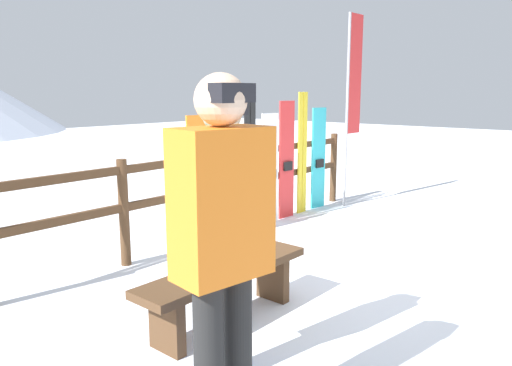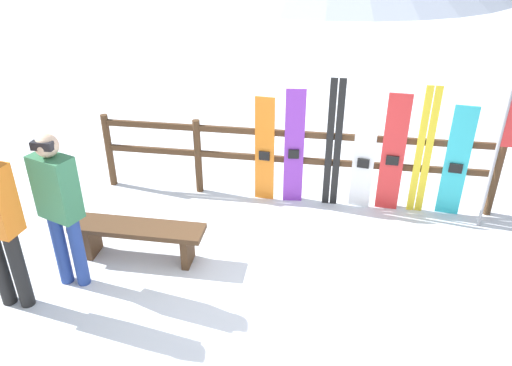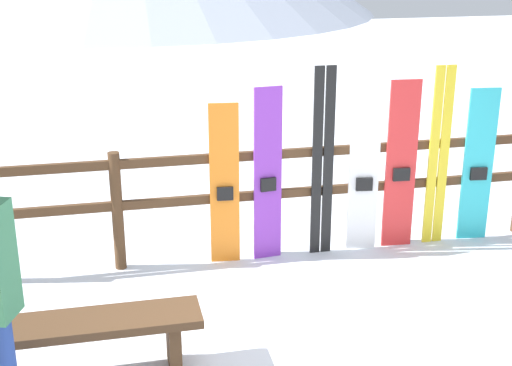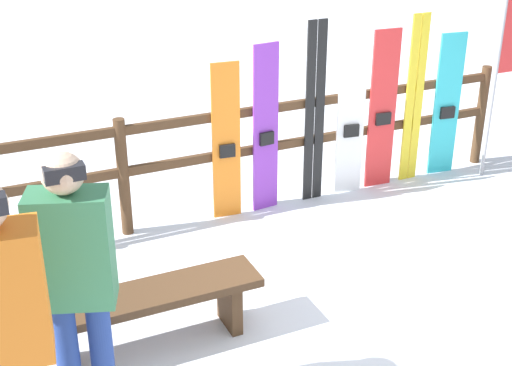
{
  "view_description": "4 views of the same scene",
  "coord_description": "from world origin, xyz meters",
  "px_view_note": "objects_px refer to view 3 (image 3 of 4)",
  "views": [
    {
      "loc": [
        -4.06,
        -1.98,
        1.71
      ],
      "look_at": [
        -0.58,
        1.0,
        0.86
      ],
      "focal_mm": 35.0,
      "sensor_mm": 36.0,
      "label": 1
    },
    {
      "loc": [
        0.47,
        -3.87,
        3.46
      ],
      "look_at": [
        -0.3,
        0.96,
        0.81
      ],
      "focal_mm": 35.0,
      "sensor_mm": 36.0,
      "label": 2
    },
    {
      "loc": [
        -1.34,
        -3.73,
        2.79
      ],
      "look_at": [
        -0.29,
        1.05,
        1.08
      ],
      "focal_mm": 50.0,
      "sensor_mm": 36.0,
      "label": 3
    },
    {
      "loc": [
        -2.56,
        -3.42,
        3.04
      ],
      "look_at": [
        -0.53,
        1.02,
        0.79
      ],
      "focal_mm": 50.0,
      "sensor_mm": 36.0,
      "label": 4
    }
  ],
  "objects_px": {
    "snowboard_orange": "(224,185)",
    "snowboard_purple": "(268,176)",
    "bench": "(87,334)",
    "snowboard_white": "(364,176)",
    "snowboard_red": "(401,166)",
    "ski_pair_black": "(323,163)",
    "snowboard_cyan": "(478,166)",
    "ski_pair_yellow": "(439,157)"
  },
  "relations": [
    {
      "from": "bench",
      "to": "snowboard_white",
      "type": "relative_size",
      "value": 1.04
    },
    {
      "from": "bench",
      "to": "snowboard_red",
      "type": "height_order",
      "value": "snowboard_red"
    },
    {
      "from": "bench",
      "to": "snowboard_purple",
      "type": "relative_size",
      "value": 0.95
    },
    {
      "from": "snowboard_purple",
      "to": "snowboard_white",
      "type": "relative_size",
      "value": 1.1
    },
    {
      "from": "snowboard_white",
      "to": "snowboard_red",
      "type": "xyz_separation_m",
      "value": [
        0.36,
        0.0,
        0.08
      ]
    },
    {
      "from": "ski_pair_black",
      "to": "snowboard_cyan",
      "type": "distance_m",
      "value": 1.53
    },
    {
      "from": "bench",
      "to": "ski_pair_black",
      "type": "relative_size",
      "value": 0.86
    },
    {
      "from": "snowboard_purple",
      "to": "ski_pair_black",
      "type": "bearing_deg",
      "value": 0.38
    },
    {
      "from": "snowboard_red",
      "to": "snowboard_cyan",
      "type": "bearing_deg",
      "value": -0.01
    },
    {
      "from": "snowboard_purple",
      "to": "ski_pair_black",
      "type": "xyz_separation_m",
      "value": [
        0.5,
        0.0,
        0.08
      ]
    },
    {
      "from": "bench",
      "to": "snowboard_purple",
      "type": "xyz_separation_m",
      "value": [
        1.58,
        1.57,
        0.45
      ]
    },
    {
      "from": "snowboard_orange",
      "to": "snowboard_white",
      "type": "height_order",
      "value": "snowboard_orange"
    },
    {
      "from": "snowboard_orange",
      "to": "ski_pair_black",
      "type": "distance_m",
      "value": 0.9
    },
    {
      "from": "ski_pair_black",
      "to": "snowboard_white",
      "type": "bearing_deg",
      "value": -0.51
    },
    {
      "from": "bench",
      "to": "snowboard_white",
      "type": "xyz_separation_m",
      "value": [
        2.47,
        1.57,
        0.38
      ]
    },
    {
      "from": "bench",
      "to": "snowboard_orange",
      "type": "height_order",
      "value": "snowboard_orange"
    },
    {
      "from": "snowboard_cyan",
      "to": "snowboard_orange",
      "type": "bearing_deg",
      "value": -180.0
    },
    {
      "from": "snowboard_orange",
      "to": "bench",
      "type": "bearing_deg",
      "value": -127.14
    },
    {
      "from": "snowboard_purple",
      "to": "snowboard_red",
      "type": "bearing_deg",
      "value": 0.0
    },
    {
      "from": "snowboard_orange",
      "to": "snowboard_cyan",
      "type": "distance_m",
      "value": 2.42
    },
    {
      "from": "bench",
      "to": "snowboard_orange",
      "type": "relative_size",
      "value": 1.03
    },
    {
      "from": "snowboard_white",
      "to": "snowboard_cyan",
      "type": "relative_size",
      "value": 0.97
    },
    {
      "from": "snowboard_purple",
      "to": "snowboard_cyan",
      "type": "distance_m",
      "value": 2.03
    },
    {
      "from": "snowboard_orange",
      "to": "ski_pair_black",
      "type": "height_order",
      "value": "ski_pair_black"
    },
    {
      "from": "bench",
      "to": "ski_pair_yellow",
      "type": "relative_size",
      "value": 0.88
    },
    {
      "from": "snowboard_orange",
      "to": "snowboard_cyan",
      "type": "relative_size",
      "value": 0.99
    },
    {
      "from": "ski_pair_yellow",
      "to": "ski_pair_black",
      "type": "bearing_deg",
      "value": 180.0
    },
    {
      "from": "ski_pair_black",
      "to": "snowboard_white",
      "type": "xyz_separation_m",
      "value": [
        0.39,
        -0.0,
        -0.16
      ]
    },
    {
      "from": "snowboard_cyan",
      "to": "ski_pair_black",
      "type": "bearing_deg",
      "value": 179.87
    },
    {
      "from": "snowboard_orange",
      "to": "snowboard_cyan",
      "type": "xyz_separation_m",
      "value": [
        2.42,
        0.0,
        0.01
      ]
    },
    {
      "from": "snowboard_white",
      "to": "snowboard_cyan",
      "type": "height_order",
      "value": "snowboard_cyan"
    },
    {
      "from": "snowboard_orange",
      "to": "snowboard_white",
      "type": "bearing_deg",
      "value": -0.0
    },
    {
      "from": "bench",
      "to": "snowboard_cyan",
      "type": "bearing_deg",
      "value": 23.57
    },
    {
      "from": "snowboard_purple",
      "to": "ski_pair_yellow",
      "type": "height_order",
      "value": "ski_pair_yellow"
    },
    {
      "from": "snowboard_red",
      "to": "bench",
      "type": "bearing_deg",
      "value": -150.92
    },
    {
      "from": "bench",
      "to": "ski_pair_black",
      "type": "distance_m",
      "value": 2.67
    },
    {
      "from": "snowboard_orange",
      "to": "snowboard_purple",
      "type": "distance_m",
      "value": 0.39
    },
    {
      "from": "snowboard_purple",
      "to": "snowboard_red",
      "type": "xyz_separation_m",
      "value": [
        1.25,
        0.0,
        0.0
      ]
    },
    {
      "from": "snowboard_red",
      "to": "ski_pair_yellow",
      "type": "distance_m",
      "value": 0.37
    },
    {
      "from": "snowboard_purple",
      "to": "ski_pair_yellow",
      "type": "distance_m",
      "value": 1.62
    },
    {
      "from": "bench",
      "to": "ski_pair_yellow",
      "type": "bearing_deg",
      "value": 26.25
    },
    {
      "from": "snowboard_orange",
      "to": "snowboard_white",
      "type": "relative_size",
      "value": 1.02
    }
  ]
}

